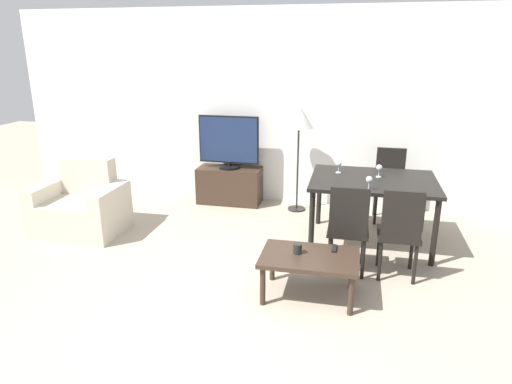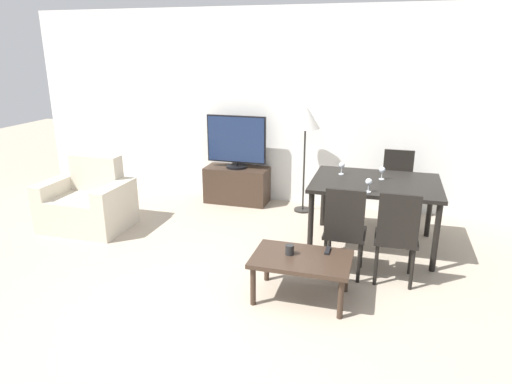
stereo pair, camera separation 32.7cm
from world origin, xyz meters
TOP-DOWN VIEW (x-y plane):
  - ground_plane at (0.00, 0.00)m, footprint 18.00×18.00m
  - wall_back at (0.00, 3.35)m, footprint 7.91×0.06m
  - armchair at (-2.17, 1.65)m, footprint 1.02×0.75m
  - tv_stand at (-0.69, 3.08)m, footprint 0.90×0.41m
  - tv at (-0.69, 3.07)m, footprint 0.86×0.30m
  - coffee_table at (0.72, 0.70)m, footprint 0.87×0.57m
  - dining_table at (1.27, 2.05)m, footprint 1.38×1.05m
  - dining_chair_near at (1.03, 1.22)m, footprint 0.40×0.40m
  - dining_chair_far at (1.52, 2.89)m, footprint 0.40×0.40m
  - dining_chair_near_right at (1.52, 1.22)m, footprint 0.40×0.40m
  - floor_lamp at (0.30, 2.97)m, footprint 0.38×0.38m
  - remote_primary at (0.92, 0.88)m, footprint 0.04×0.15m
  - cup_white_near at (0.60, 0.72)m, footprint 0.08×0.08m
  - wine_glass_left at (1.21, 1.63)m, footprint 0.07×0.07m
  - wine_glass_center at (0.87, 2.23)m, footprint 0.07×0.07m
  - wine_glass_right at (1.33, 2.15)m, footprint 0.07×0.07m

SIDE VIEW (x-z plane):
  - ground_plane at x=0.00m, z-range 0.00..0.00m
  - tv_stand at x=-0.69m, z-range 0.00..0.52m
  - armchair at x=-2.17m, z-range -0.13..0.74m
  - coffee_table at x=0.72m, z-range 0.15..0.56m
  - remote_primary at x=0.92m, z-range 0.40..0.42m
  - cup_white_near at x=0.60m, z-range 0.40..0.50m
  - dining_chair_near at x=1.03m, z-range 0.05..0.98m
  - dining_chair_far at x=1.52m, z-range 0.05..0.98m
  - dining_chair_near_right at x=1.52m, z-range 0.05..0.98m
  - dining_table at x=1.27m, z-range 0.30..1.07m
  - wine_glass_left at x=1.21m, z-range 0.80..0.94m
  - wine_glass_center at x=0.87m, z-range 0.80..0.94m
  - wine_glass_right at x=1.33m, z-range 0.80..0.94m
  - tv at x=-0.69m, z-range 0.52..1.27m
  - floor_lamp at x=0.30m, z-range 0.53..1.98m
  - wall_back at x=0.00m, z-range 0.00..2.70m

